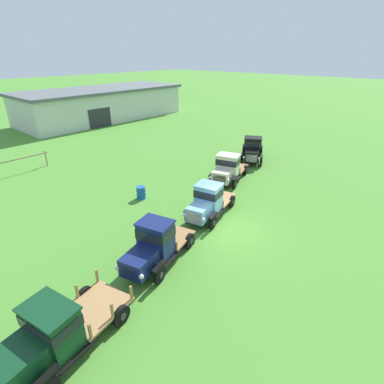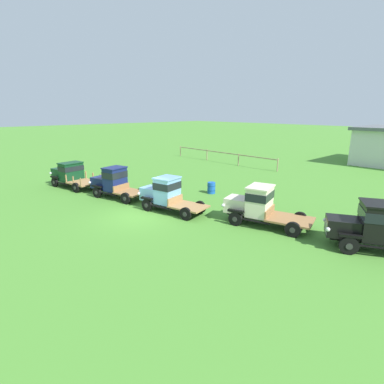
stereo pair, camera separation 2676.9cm
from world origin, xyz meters
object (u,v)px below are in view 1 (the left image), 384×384
Objects in this scene: vintage_truck_foreground_near at (48,335)px; vintage_truck_second_in_line at (154,245)px; vintage_truck_back_of_row at (252,149)px; oil_drum_beside_row at (141,193)px; farm_shed at (102,104)px; vintage_truck_midrow_center at (208,201)px; vintage_truck_far_side at (227,169)px.

vintage_truck_foreground_near is 1.06× the size of vintage_truck_second_in_line.
vintage_truck_back_of_row reaches higher than oil_drum_beside_row.
farm_shed is 27.42× the size of oil_drum_beside_row.
vintage_truck_midrow_center is (-12.76, -29.87, -1.07)m from farm_shed.
vintage_truck_far_side reaches higher than vintage_truck_foreground_near.
farm_shed is at bearing 66.88° from vintage_truck_midrow_center.
vintage_truck_foreground_near is 5.90× the size of oil_drum_beside_row.
vintage_truck_far_side is 5.79m from vintage_truck_back_of_row.
vintage_truck_midrow_center is at bearing -156.25° from vintage_truck_far_side.
vintage_truck_foreground_near is 21.93m from vintage_truck_back_of_row.
vintage_truck_foreground_near is at bearing -143.62° from oil_drum_beside_row.
vintage_truck_far_side is (5.24, 2.31, -0.01)m from vintage_truck_midrow_center.
vintage_truck_second_in_line is 10.74m from vintage_truck_far_side.
vintage_truck_back_of_row is (5.65, 1.24, -0.01)m from vintage_truck_far_side.
farm_shed reaches higher than vintage_truck_foreground_near.
oil_drum_beside_row is at bearing 55.11° from vintage_truck_second_in_line.
vintage_truck_midrow_center is at bearing -113.12° from farm_shed.
vintage_truck_midrow_center is at bearing -161.97° from vintage_truck_back_of_row.
oil_drum_beside_row is (-6.12, 2.72, -0.68)m from vintage_truck_far_side.
vintage_truck_second_in_line is 7.26m from oil_drum_beside_row.
vintage_truck_far_side is at bearing -167.62° from vintage_truck_back_of_row.
vintage_truck_midrow_center reaches higher than vintage_truck_foreground_near.
vintage_truck_second_in_line reaches higher than vintage_truck_back_of_row.
vintage_truck_second_in_line is (5.33, 1.05, 0.07)m from vintage_truck_foreground_near.
vintage_truck_foreground_near is 5.43m from vintage_truck_second_in_line.
vintage_truck_foreground_near is at bearing -125.97° from farm_shed.
vintage_truck_back_of_row is 5.56× the size of oil_drum_beside_row.
oil_drum_beside_row is at bearing 172.84° from vintage_truck_back_of_row.
oil_drum_beside_row is (-0.87, 5.03, -0.69)m from vintage_truck_midrow_center.
vintage_truck_second_in_line is 0.99× the size of vintage_truck_midrow_center.
farm_shed is at bearing 61.26° from oil_drum_beside_row.
vintage_truck_second_in_line reaches higher than vintage_truck_far_side.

